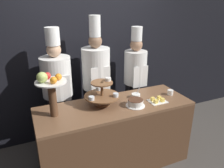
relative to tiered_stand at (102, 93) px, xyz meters
name	(u,v)px	position (x,y,z in m)	size (l,w,h in m)	color
wall_back	(89,50)	(0.14, 0.92, 0.34)	(10.00, 0.06, 2.80)	black
buffet_counter	(115,135)	(0.14, -0.09, -0.60)	(1.97, 0.70, 0.91)	brown
tiered_stand	(102,93)	(0.00, 0.00, 0.00)	(0.45, 0.45, 0.34)	brown
fruit_pedestal	(50,88)	(-0.62, -0.05, 0.20)	(0.34, 0.34, 0.54)	brown
cake_round	(135,103)	(0.36, -0.21, -0.11)	(0.24, 0.24, 0.09)	white
cup_white	(170,92)	(0.98, -0.10, -0.11)	(0.08, 0.08, 0.07)	white
cake_square_tray	(157,100)	(0.69, -0.21, -0.13)	(0.23, 0.19, 0.05)	white
serving_bowl_far	(136,96)	(0.49, 0.00, -0.12)	(0.12, 0.12, 0.16)	white
chef_left	(58,89)	(-0.46, 0.53, -0.06)	(0.41, 0.41, 1.83)	black
chef_center_left	(96,80)	(0.11, 0.53, -0.02)	(0.40, 0.40, 1.96)	#28282D
chef_center_right	(135,77)	(0.77, 0.53, -0.07)	(0.35, 0.35, 1.78)	black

